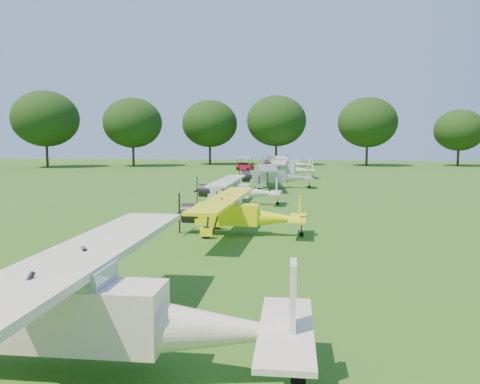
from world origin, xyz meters
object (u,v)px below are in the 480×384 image
object	(u,v)px
aircraft_5	(285,168)
golf_cart	(245,166)
aircraft_1	(97,305)
aircraft_3	(235,189)
aircraft_7	(284,160)
aircraft_6	(286,162)
aircraft_4	(273,174)
aircraft_2	(237,211)

from	to	relation	value
aircraft_5	golf_cart	size ratio (longest dim) A/B	3.97
aircraft_1	aircraft_3	distance (m)	24.47
golf_cart	aircraft_5	bearing A→B (deg)	-44.15
aircraft_1	aircraft_7	distance (m)	75.01
aircraft_6	aircraft_7	xyz separation A→B (m)	(-1.13, 13.88, -0.14)
aircraft_7	golf_cart	xyz separation A→B (m)	(-5.15, -12.82, -0.52)
aircraft_4	aircraft_2	bearing A→B (deg)	-97.63
aircraft_3	aircraft_5	xyz separation A→B (m)	(1.94, 24.31, 0.13)
aircraft_2	aircraft_6	distance (m)	47.34
aircraft_1	aircraft_2	bearing A→B (deg)	85.93
aircraft_2	aircraft_5	bearing A→B (deg)	90.36
aircraft_5	aircraft_7	bearing A→B (deg)	91.81
aircraft_4	aircraft_7	distance (m)	38.58
aircraft_5	aircraft_1	bearing A→B (deg)	-92.74
aircraft_4	aircraft_3	bearing A→B (deg)	-105.95
aircraft_7	golf_cart	distance (m)	13.83
aircraft_2	aircraft_5	xyz separation A→B (m)	(0.04, 34.94, 0.10)
aircraft_5	aircraft_7	xyz separation A→B (m)	(-1.89, 26.27, -0.04)
aircraft_2	golf_cart	xyz separation A→B (m)	(-7.01, 48.39, -0.45)
aircraft_4	aircraft_7	bearing A→B (deg)	83.82
aircraft_1	aircraft_7	world-z (taller)	aircraft_1
aircraft_4	aircraft_5	xyz separation A→B (m)	(0.36, 12.28, -0.04)
aircraft_6	aircraft_7	distance (m)	13.92
aircraft_6	golf_cart	xyz separation A→B (m)	(-6.29, 1.05, -0.66)
aircraft_7	aircraft_3	bearing A→B (deg)	-81.57
aircraft_1	aircraft_7	size ratio (longest dim) A/B	1.16
aircraft_3	aircraft_1	bearing A→B (deg)	-87.63
aircraft_1	aircraft_6	world-z (taller)	aircraft_1
aircraft_6	aircraft_7	bearing A→B (deg)	89.23
aircraft_1	aircraft_2	world-z (taller)	aircraft_1
aircraft_1	golf_cart	bearing A→B (deg)	93.42
aircraft_2	aircraft_3	distance (m)	10.80
aircraft_6	aircraft_4	bearing A→B (deg)	-94.52
aircraft_2	aircraft_4	world-z (taller)	aircraft_4
aircraft_1	aircraft_4	xyz separation A→B (m)	(-0.00, 36.45, -0.11)
aircraft_4	aircraft_1	bearing A→B (deg)	-98.46
golf_cart	aircraft_6	bearing A→B (deg)	8.70
aircraft_2	aircraft_3	size ratio (longest dim) A/B	1.02
aircraft_3	aircraft_7	xyz separation A→B (m)	(0.05, 50.58, 0.09)
aircraft_2	golf_cart	distance (m)	48.89
aircraft_6	aircraft_1	bearing A→B (deg)	-95.07
aircraft_6	aircraft_3	bearing A→B (deg)	-97.29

